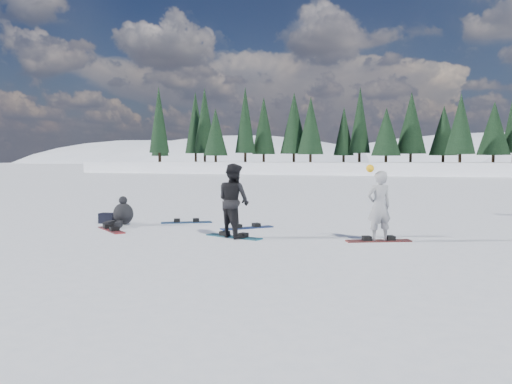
# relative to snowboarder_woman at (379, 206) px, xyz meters

# --- Properties ---
(ground) EXTENTS (420.00, 420.00, 0.00)m
(ground) POSITION_rel_snowboarder_woman_xyz_m (-2.27, -0.66, -0.83)
(ground) COLOR white
(ground) RESTS_ON ground
(alpine_backdrop) EXTENTS (412.50, 227.00, 53.20)m
(alpine_backdrop) POSITION_rel_snowboarder_woman_xyz_m (-13.99, 188.50, -14.80)
(alpine_backdrop) COLOR white
(alpine_backdrop) RESTS_ON ground
(snowboarder_woman) EXTENTS (0.71, 0.66, 1.77)m
(snowboarder_woman) POSITION_rel_snowboarder_woman_xyz_m (0.00, 0.00, 0.00)
(snowboarder_woman) COLOR #9B9CA0
(snowboarder_woman) RESTS_ON ground
(snowboarder_man) EXTENTS (1.09, 1.02, 1.79)m
(snowboarder_man) POSITION_rel_snowboarder_woman_xyz_m (-3.36, -0.61, 0.07)
(snowboarder_man) COLOR black
(snowboarder_man) RESTS_ON ground
(seated_rider) EXTENTS (0.73, 1.07, 0.83)m
(seated_rider) POSITION_rel_snowboarder_woman_xyz_m (-7.23, 0.32, -0.51)
(seated_rider) COLOR black
(seated_rider) RESTS_ON ground
(gear_bag) EXTENTS (0.48, 0.35, 0.30)m
(gear_bag) POSITION_rel_snowboarder_woman_xyz_m (-7.93, 0.58, -0.68)
(gear_bag) COLOR black
(gear_bag) RESTS_ON ground
(snowboard_woman) EXTENTS (1.48, 0.90, 0.03)m
(snowboard_woman) POSITION_rel_snowboarder_woman_xyz_m (0.00, 0.00, -0.81)
(snowboard_woman) COLOR maroon
(snowboard_woman) RESTS_ON ground
(snowboard_man) EXTENTS (1.52, 0.62, 0.03)m
(snowboard_man) POSITION_rel_snowboarder_woman_xyz_m (-3.36, -0.61, -0.81)
(snowboard_man) COLOR #186A84
(snowboard_man) RESTS_ON ground
(snowboard_loose_b) EXTENTS (1.38, 1.11, 0.03)m
(snowboard_loose_b) POSITION_rel_snowboarder_woman_xyz_m (-6.88, -0.66, -0.81)
(snowboard_loose_b) COLOR maroon
(snowboard_loose_b) RESTS_ON ground
(snowboard_loose_c) EXTENTS (1.45, 0.98, 0.03)m
(snowboard_loose_c) POSITION_rel_snowboarder_woman_xyz_m (-5.76, 1.45, -0.81)
(snowboard_loose_c) COLOR navy
(snowboard_loose_c) RESTS_ON ground
(snowboard_loose_a) EXTENTS (1.24, 1.28, 0.03)m
(snowboard_loose_a) POSITION_rel_snowboarder_woman_xyz_m (-3.64, 0.98, -0.81)
(snowboard_loose_a) COLOR navy
(snowboard_loose_a) RESTS_ON ground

